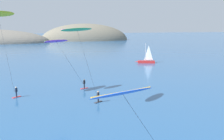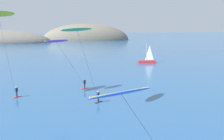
{
  "view_description": "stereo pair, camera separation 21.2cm",
  "coord_description": "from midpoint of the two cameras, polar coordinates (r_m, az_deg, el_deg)",
  "views": [
    {
      "loc": [
        -4.02,
        -10.23,
        11.62
      ],
      "look_at": [
        3.76,
        26.85,
        5.18
      ],
      "focal_mm": 45.0,
      "sensor_mm": 36.0,
      "label": 1
    },
    {
      "loc": [
        -3.81,
        -10.27,
        11.62
      ],
      "look_at": [
        3.76,
        26.85,
        5.18
      ],
      "focal_mm": 45.0,
      "sensor_mm": 36.0,
      "label": 2
    }
  ],
  "objects": [
    {
      "name": "kitesurfer_green",
      "position": [
        36.67,
        -6.57,
        7.03
      ],
      "size": [
        6.43,
        6.53,
        11.02
      ],
      "color": "#2D2D33",
      "rests_on": "ground"
    },
    {
      "name": "sailboat_near",
      "position": [
        81.67,
        7.03,
        1.86
      ],
      "size": [
        5.95,
        2.52,
        5.7
      ],
      "color": "#B22323",
      "rests_on": "ground"
    },
    {
      "name": "kitesurfer_purple",
      "position": [
        46.04,
        -10.43,
        4.78
      ],
      "size": [
        7.63,
        5.3,
        9.0
      ],
      "color": "red",
      "rests_on": "ground"
    },
    {
      "name": "headland_island",
      "position": [
        178.06,
        -15.0,
        5.59
      ],
      "size": [
        126.46,
        41.19,
        21.77
      ],
      "color": "#6B6656",
      "rests_on": "ground"
    },
    {
      "name": "kitesurfer_yellow",
      "position": [
        44.19,
        -21.74,
        9.38
      ],
      "size": [
        4.95,
        4.6,
        13.34
      ],
      "color": "red",
      "rests_on": "ground"
    },
    {
      "name": "kitesurfer_blue",
      "position": [
        20.87,
        2.93,
        -5.77
      ],
      "size": [
        7.59,
        4.07,
        6.87
      ],
      "color": "#2D2D33",
      "rests_on": "ground"
    }
  ]
}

